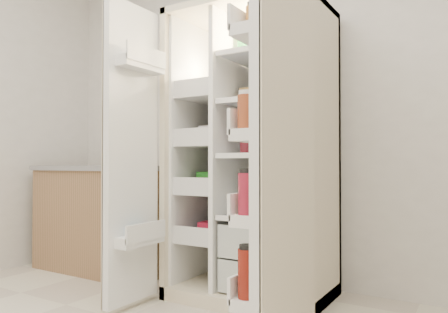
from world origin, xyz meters
The scene contains 5 objects.
wall_back centered at (0.00, 2.00, 1.35)m, with size 4.00×0.02×2.70m, color silver.
refrigerator centered at (-0.01, 1.65, 0.74)m, with size 0.92×0.70×1.80m.
freezer_door centered at (-0.52, 1.05, 0.89)m, with size 0.15×0.40×1.72m.
fridge_door centered at (0.46, 0.96, 0.87)m, with size 0.17×0.58×1.72m.
kitchen_counter centered at (-1.32, 1.61, 0.41)m, with size 1.13×0.60×0.82m.
Camera 1 is at (1.22, -0.77, 0.83)m, focal length 34.00 mm.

